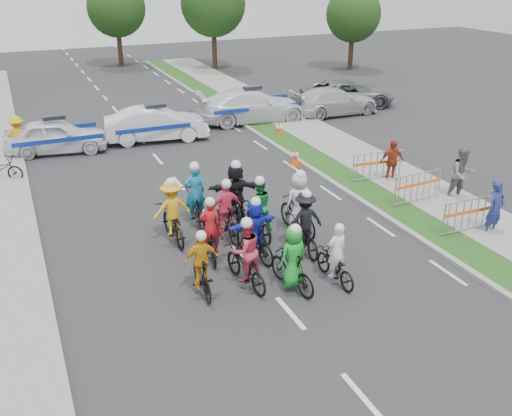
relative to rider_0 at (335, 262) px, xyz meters
name	(u,v)px	position (x,y,z in m)	size (l,w,h in m)	color
ground	(290,313)	(-1.65, -0.81, -0.56)	(90.00, 90.00, 0.00)	#28282B
curb_right	(358,199)	(3.45, 4.19, -0.50)	(0.20, 60.00, 0.12)	gray
grass_strip	(376,196)	(4.15, 4.19, -0.50)	(1.20, 60.00, 0.11)	#1E4F19
sidewalk_right	(418,188)	(5.95, 4.19, -0.49)	(2.40, 60.00, 0.13)	gray
rider_0	(335,262)	(0.00, 0.00, 0.00)	(0.65, 1.66, 1.67)	black
rider_1	(293,264)	(-1.14, 0.11, 0.15)	(0.84, 1.79, 1.82)	black
rider_2	(246,260)	(-2.12, 0.76, 0.15)	(0.89, 1.93, 1.90)	black
rider_3	(202,269)	(-3.23, 0.84, 0.11)	(0.89, 1.67, 1.73)	black
rider_4	(304,228)	(0.06, 1.77, 0.17)	(1.08, 1.88, 1.88)	black
rider_5	(255,233)	(-1.38, 1.89, 0.23)	(1.54, 1.83, 1.86)	black
rider_6	(210,238)	(-2.44, 2.46, 0.05)	(0.96, 1.87, 1.82)	black
rider_7	(298,209)	(0.44, 2.87, 0.22)	(0.89, 1.95, 2.01)	black
rider_8	(259,214)	(-0.72, 3.13, 0.15)	(0.83, 1.91, 1.92)	black
rider_9	(226,216)	(-1.64, 3.35, 0.17)	(0.97, 1.83, 1.89)	black
rider_10	(172,217)	(-3.09, 3.86, 0.20)	(1.10, 1.94, 1.97)	black
rider_11	(235,197)	(-0.97, 4.29, 0.30)	(1.70, 2.02, 2.05)	black
rider_12	(195,203)	(-2.13, 4.72, 0.11)	(0.81, 2.03, 2.03)	black
police_car_0	(57,136)	(-5.25, 13.73, 0.15)	(1.67, 4.15, 1.41)	white
police_car_1	(156,124)	(-0.99, 13.73, 0.19)	(1.57, 4.52, 1.49)	white
police_car_2	(253,106)	(4.19, 14.94, 0.25)	(2.25, 5.54, 1.61)	white
civilian_sedan	(334,101)	(8.62, 14.52, 0.14)	(1.94, 4.78, 1.39)	silver
civilian_suv	(348,93)	(10.23, 15.77, 0.15)	(2.35, 5.09, 1.41)	slate
spectator_0	(495,208)	(5.66, 0.46, 0.30)	(0.62, 0.41, 1.70)	navy
spectator_1	(462,174)	(6.62, 2.92, 0.37)	(0.90, 0.70, 1.85)	slate
spectator_2	(392,161)	(5.50, 5.26, 0.24)	(0.93, 0.39, 1.59)	#9C351C
marshal_hiviz	(18,137)	(-6.73, 13.77, 0.30)	(1.10, 0.63, 1.70)	#DEB10B
barrier_0	(470,216)	(5.05, 0.79, 0.00)	(2.00, 0.50, 1.12)	#A5A8AD
barrier_1	(418,189)	(5.05, 3.18, 0.00)	(2.00, 0.50, 1.12)	#A5A8AD
barrier_2	(377,167)	(5.05, 5.50, 0.00)	(2.00, 0.50, 1.12)	#A5A8AD
cone_0	(295,157)	(3.14, 8.29, -0.22)	(0.40, 0.40, 0.70)	#F24C0C
cone_1	(279,129)	(4.25, 12.04, -0.22)	(0.40, 0.40, 0.70)	#F24C0C
parked_bike	(0,169)	(-7.55, 11.13, -0.10)	(0.60, 1.72, 0.91)	black
tree_1	(213,4)	(7.35, 29.19, 3.98)	(4.55, 4.55, 6.82)	#382619
tree_2	(353,15)	(16.35, 25.19, 3.28)	(3.85, 3.85, 5.77)	#382619
tree_4	(116,8)	(1.35, 33.19, 3.63)	(4.20, 4.20, 6.30)	#382619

